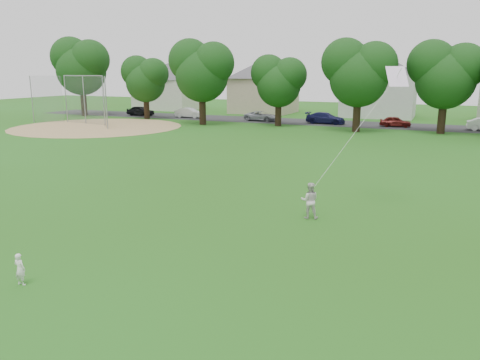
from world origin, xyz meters
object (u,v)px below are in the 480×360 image
at_px(toddler, 20,269).
at_px(baseball_backstop, 80,100).
at_px(older_boy, 310,201).
at_px(kite, 354,134).

distance_m(toddler, baseball_backstop, 42.72).
bearing_deg(older_boy, kite, -149.07).
height_order(older_boy, baseball_backstop, baseball_backstop).
relative_size(toddler, baseball_backstop, 0.08).
distance_m(kite, baseball_backstop, 40.92).
bearing_deg(baseball_backstop, older_boy, -35.50).
relative_size(older_boy, baseball_backstop, 0.12).
distance_m(older_boy, kite, 3.28).
bearing_deg(toddler, kite, -126.87).
height_order(kite, baseball_backstop, kite).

